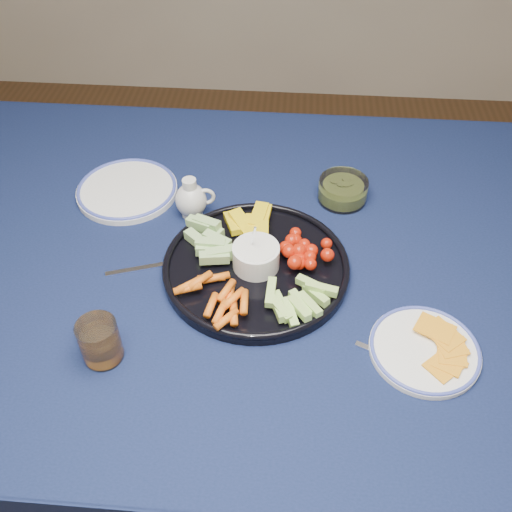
# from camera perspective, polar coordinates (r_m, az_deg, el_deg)

# --- Properties ---
(dining_table) EXTENTS (1.67, 1.07, 0.75)m
(dining_table) POSITION_cam_1_polar(r_m,az_deg,el_deg) (1.23, -3.93, -2.07)
(dining_table) COLOR #52331B
(dining_table) RESTS_ON ground
(crudite_platter) EXTENTS (0.36, 0.36, 0.12)m
(crudite_platter) POSITION_cam_1_polar(r_m,az_deg,el_deg) (1.10, -0.14, -0.76)
(crudite_platter) COLOR black
(crudite_platter) RESTS_ON dining_table
(creamer_pitcher) EXTENTS (0.09, 0.07, 0.09)m
(creamer_pitcher) POSITION_cam_1_polar(r_m,az_deg,el_deg) (1.22, -6.46, 5.61)
(creamer_pitcher) COLOR silver
(creamer_pitcher) RESTS_ON dining_table
(pickle_bowl) EXTENTS (0.11, 0.11, 0.05)m
(pickle_bowl) POSITION_cam_1_polar(r_m,az_deg,el_deg) (1.28, 8.67, 6.44)
(pickle_bowl) COLOR silver
(pickle_bowl) RESTS_ON dining_table
(cheese_plate) EXTENTS (0.19, 0.19, 0.02)m
(cheese_plate) POSITION_cam_1_polar(r_m,az_deg,el_deg) (1.03, 16.54, -8.87)
(cheese_plate) COLOR white
(cheese_plate) RESTS_ON dining_table
(juice_tumbler) EXTENTS (0.07, 0.07, 0.08)m
(juice_tumbler) POSITION_cam_1_polar(r_m,az_deg,el_deg) (1.00, -15.29, -8.39)
(juice_tumbler) COLOR silver
(juice_tumbler) RESTS_ON dining_table
(fork_left) EXTENTS (0.17, 0.07, 0.00)m
(fork_left) POSITION_cam_1_polar(r_m,az_deg,el_deg) (1.14, -9.73, -0.94)
(fork_left) COLOR white
(fork_left) RESTS_ON dining_table
(fork_right) EXTENTS (0.16, 0.08, 0.00)m
(fork_right) POSITION_cam_1_polar(r_m,az_deg,el_deg) (1.01, 15.19, -10.54)
(fork_right) COLOR white
(fork_right) RESTS_ON dining_table
(side_plate_extra) EXTENTS (0.23, 0.23, 0.02)m
(side_plate_extra) POSITION_cam_1_polar(r_m,az_deg,el_deg) (1.32, -12.77, 6.49)
(side_plate_extra) COLOR white
(side_plate_extra) RESTS_ON dining_table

